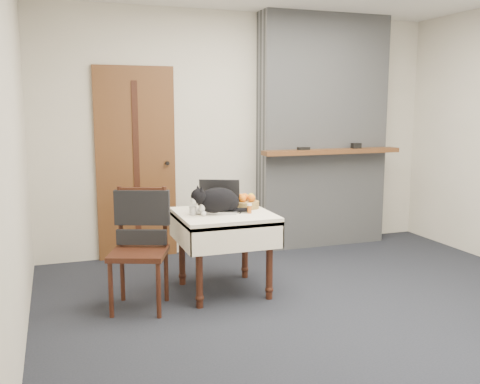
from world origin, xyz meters
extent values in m
plane|color=black|center=(0.00, 0.00, 0.00)|extent=(4.50, 4.50, 0.00)
cube|color=beige|center=(0.00, 2.00, 1.30)|extent=(4.50, 0.02, 2.60)
cube|color=beige|center=(-2.25, 0.00, 1.30)|extent=(0.02, 4.00, 2.60)
cube|color=brown|center=(-1.20, 1.98, 1.00)|extent=(0.82, 0.05, 2.00)
cube|color=#391F0F|center=(-1.20, 1.95, 1.00)|extent=(0.06, 0.01, 1.70)
cylinder|color=black|center=(-0.88, 1.93, 1.00)|extent=(0.04, 0.06, 0.04)
cube|color=gray|center=(0.90, 1.85, 1.30)|extent=(1.50, 0.30, 2.60)
cube|color=brown|center=(0.90, 1.61, 1.10)|extent=(1.62, 0.18, 0.05)
cube|color=black|center=(0.55, 1.61, 1.14)|extent=(0.14, 0.04, 0.03)
cube|color=black|center=(1.20, 1.61, 1.16)|extent=(0.10, 0.07, 0.06)
cylinder|color=#391F0F|center=(-0.96, 0.34, 0.32)|extent=(0.06, 0.06, 0.64)
sphere|color=#391F0F|center=(-0.96, 0.34, 0.08)|extent=(0.07, 0.07, 0.07)
cylinder|color=#391F0F|center=(-0.36, 0.34, 0.32)|extent=(0.06, 0.06, 0.64)
sphere|color=#391F0F|center=(-0.36, 0.34, 0.08)|extent=(0.07, 0.07, 0.07)
cylinder|color=#391F0F|center=(-0.96, 0.94, 0.32)|extent=(0.06, 0.06, 0.64)
sphere|color=#391F0F|center=(-0.96, 0.94, 0.08)|extent=(0.07, 0.07, 0.07)
cylinder|color=#391F0F|center=(-0.36, 0.94, 0.32)|extent=(0.06, 0.06, 0.64)
sphere|color=#391F0F|center=(-0.36, 0.94, 0.08)|extent=(0.07, 0.07, 0.07)
cube|color=white|center=(-0.66, 0.64, 0.67)|extent=(0.78, 0.78, 0.06)
cube|color=white|center=(-0.66, 0.26, 0.56)|extent=(0.78, 0.01, 0.22)
cube|color=white|center=(-0.66, 1.03, 0.56)|extent=(0.78, 0.01, 0.22)
cube|color=white|center=(-1.05, 0.64, 0.56)|extent=(0.01, 0.78, 0.22)
cube|color=white|center=(-0.28, 0.64, 0.56)|extent=(0.01, 0.78, 0.22)
cube|color=#B7B7BC|center=(-0.71, 0.68, 0.71)|extent=(0.42, 0.37, 0.02)
cube|color=black|center=(-0.71, 0.68, 0.72)|extent=(0.34, 0.27, 0.00)
cube|color=black|center=(-0.65, 0.82, 0.84)|extent=(0.35, 0.20, 0.24)
cube|color=#AAC5F9|center=(-0.65, 0.82, 0.84)|extent=(0.32, 0.18, 0.22)
ellipsoid|color=black|center=(-0.73, 0.62, 0.81)|extent=(0.37, 0.25, 0.22)
ellipsoid|color=black|center=(-0.62, 0.63, 0.79)|extent=(0.21, 0.22, 0.18)
sphere|color=black|center=(-0.90, 0.59, 0.86)|extent=(0.15, 0.15, 0.13)
ellipsoid|color=white|center=(-0.94, 0.58, 0.83)|extent=(0.06, 0.07, 0.06)
ellipsoid|color=white|center=(-0.87, 0.59, 0.77)|extent=(0.06, 0.08, 0.09)
cone|color=black|center=(-0.88, 0.55, 0.93)|extent=(0.05, 0.05, 0.05)
cone|color=black|center=(-0.89, 0.63, 0.93)|extent=(0.05, 0.05, 0.05)
cylinder|color=black|center=(-0.54, 0.57, 0.73)|extent=(0.19, 0.07, 0.04)
sphere|color=white|center=(-0.87, 0.55, 0.72)|extent=(0.04, 0.04, 0.04)
sphere|color=white|center=(-0.88, 0.63, 0.72)|extent=(0.04, 0.04, 0.04)
cylinder|color=silver|center=(-0.93, 0.64, 0.73)|extent=(0.06, 0.06, 0.07)
cylinder|color=#B25315|center=(-0.47, 0.54, 0.73)|extent=(0.04, 0.04, 0.07)
cylinder|color=white|center=(-0.47, 0.54, 0.77)|extent=(0.04, 0.04, 0.02)
cylinder|color=#A38242|center=(-0.41, 0.76, 0.73)|extent=(0.22, 0.22, 0.06)
sphere|color=orange|center=(-0.46, 0.74, 0.79)|extent=(0.07, 0.07, 0.07)
sphere|color=orange|center=(-0.38, 0.73, 0.79)|extent=(0.07, 0.07, 0.07)
sphere|color=orange|center=(-0.41, 0.81, 0.79)|extent=(0.07, 0.07, 0.07)
sphere|color=gold|center=(-0.36, 0.79, 0.79)|extent=(0.07, 0.07, 0.07)
sphere|color=orange|center=(-0.45, 0.80, 0.79)|extent=(0.07, 0.07, 0.07)
cube|color=black|center=(-0.48, 0.70, 0.70)|extent=(0.12, 0.13, 0.01)
cube|color=#391F0F|center=(-1.42, 0.48, 0.45)|extent=(0.55, 0.55, 0.04)
cylinder|color=#391F0F|center=(-1.65, 0.37, 0.23)|extent=(0.04, 0.04, 0.45)
cylinder|color=#391F0F|center=(-1.31, 0.24, 0.23)|extent=(0.04, 0.04, 0.45)
cylinder|color=#391F0F|center=(-1.52, 0.71, 0.23)|extent=(0.04, 0.04, 0.45)
cylinder|color=#391F0F|center=(-1.18, 0.58, 0.23)|extent=(0.04, 0.04, 0.45)
cylinder|color=#391F0F|center=(-1.52, 0.71, 0.71)|extent=(0.04, 0.04, 0.50)
cylinder|color=#391F0F|center=(-1.18, 0.58, 0.71)|extent=(0.04, 0.04, 0.50)
cube|color=#391F0F|center=(-1.35, 0.65, 0.81)|extent=(0.35, 0.16, 0.28)
cube|color=black|center=(-1.36, 0.64, 0.79)|extent=(0.44, 0.21, 0.28)
camera|label=1|loc=(-2.01, -3.61, 1.60)|focal=40.00mm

